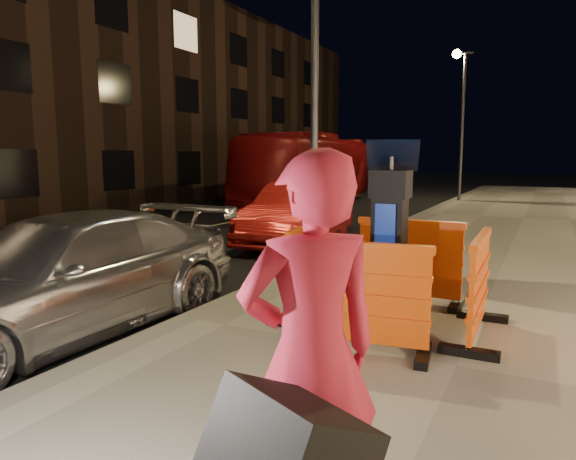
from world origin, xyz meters
The scene contains 14 objects.
ground_plane centered at (0.00, 0.00, 0.00)m, with size 120.00×120.00×0.00m, color black.
sidewalk centered at (3.00, 0.00, 0.07)m, with size 6.00×60.00×0.15m, color gray.
kerb centered at (0.00, 0.00, 0.07)m, with size 0.30×60.00×0.15m, color slate.
parking_kiosk centered at (2.11, 0.87, 1.10)m, with size 0.60×0.60×1.90m, color black.
barrier_front centered at (2.11, -0.08, 0.68)m, with size 1.36×0.56×1.06m, color #ED530C.
barrier_back centered at (2.11, 1.82, 0.68)m, with size 1.36×0.56×1.06m, color #ED530C.
barrier_kerbside centered at (1.16, 0.87, 0.68)m, with size 1.36×0.56×1.06m, color #ED530C.
barrier_bldgside centered at (3.06, 0.87, 0.68)m, with size 1.36×0.56×1.06m, color #ED530C.
car_silver centered at (-1.16, -0.73, 0.00)m, with size 1.88×4.62×1.34m, color #B1B1B6.
car_red centered at (-1.43, 5.93, 0.00)m, with size 1.49×4.27×1.41m, color #A91716.
bus_doubledecker centered at (-5.09, 14.65, 0.00)m, with size 2.42×10.34×2.88m, color maroon.
man centered at (2.71, -2.51, 1.09)m, with size 0.69×0.45×1.89m, color #AC1D37.
street_lamp_mid centered at (0.25, 3.00, 3.15)m, with size 0.12×0.12×6.00m, color #3F3F44.
street_lamp_far centered at (0.25, 18.00, 3.15)m, with size 0.12×0.12×6.00m, color #3F3F44.
Camera 1 is at (3.64, -4.57, 2.00)m, focal length 32.00 mm.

